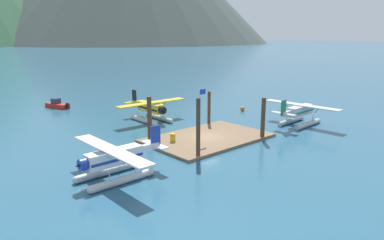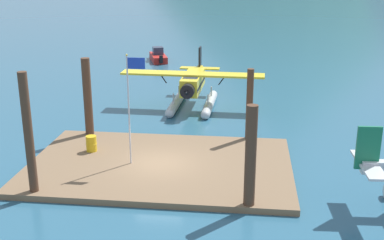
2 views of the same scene
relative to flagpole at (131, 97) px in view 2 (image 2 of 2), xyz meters
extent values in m
plane|color=#285670|center=(1.37, 0.23, -3.90)|extent=(1200.00, 1200.00, 0.00)
cube|color=brown|center=(1.37, 0.23, -3.75)|extent=(13.64, 8.94, 0.30)
cylinder|color=#4C3323|center=(-3.77, -3.72, -0.96)|extent=(0.41, 0.41, 5.87)
cylinder|color=#4C3323|center=(6.02, -3.92, -1.51)|extent=(0.48, 0.48, 4.77)
cylinder|color=#4C3323|center=(-3.71, 4.27, -1.40)|extent=(0.51, 0.51, 4.98)
cylinder|color=#4C3323|center=(5.94, 4.63, -1.65)|extent=(0.40, 0.40, 4.50)
cylinder|color=silver|center=(-0.13, 0.00, -0.77)|extent=(0.08, 0.08, 5.65)
cube|color=#1E3DB2|center=(0.32, 0.00, 1.70)|extent=(0.90, 0.03, 0.56)
sphere|color=gold|center=(-0.13, 0.00, 2.10)|extent=(0.10, 0.10, 0.10)
cylinder|color=gold|center=(-2.70, 1.45, -3.16)|extent=(0.58, 0.58, 0.88)
torus|color=gold|center=(-2.70, 1.45, -3.16)|extent=(0.62, 0.62, 0.04)
cylinder|color=#B7BABF|center=(3.04, 11.70, -3.58)|extent=(0.77, 5.61, 0.64)
sphere|color=#B7BABF|center=(2.97, 8.90, -3.58)|extent=(0.64, 0.64, 0.64)
cylinder|color=#B7BABF|center=(0.54, 11.76, -3.58)|extent=(0.77, 5.61, 0.64)
sphere|color=#B7BABF|center=(0.47, 8.96, -3.58)|extent=(0.64, 0.64, 0.64)
cylinder|color=#B7BABF|center=(3.01, 10.50, -2.91)|extent=(0.10, 0.10, 0.70)
cylinder|color=#B7BABF|center=(3.07, 12.90, -2.91)|extent=(0.10, 0.10, 0.70)
cylinder|color=#B7BABF|center=(0.51, 10.56, -2.91)|extent=(0.10, 0.10, 0.70)
cylinder|color=#B7BABF|center=(0.57, 12.96, -2.91)|extent=(0.10, 0.10, 0.70)
cube|color=yellow|center=(1.79, 11.73, -1.96)|extent=(1.36, 4.83, 1.20)
cube|color=black|center=(1.79, 11.73, -2.06)|extent=(1.37, 4.73, 0.24)
cube|color=#283347|center=(1.76, 10.65, -1.63)|extent=(1.08, 1.13, 0.56)
cube|color=yellow|center=(1.78, 11.43, -1.29)|extent=(10.43, 1.65, 0.14)
cylinder|color=black|center=(3.98, 11.37, -1.62)|extent=(0.62, 0.09, 0.84)
cylinder|color=black|center=(-0.42, 11.48, -1.62)|extent=(0.62, 0.09, 0.84)
cylinder|color=black|center=(1.72, 9.03, -1.96)|extent=(0.97, 0.62, 0.96)
cone|color=black|center=(1.71, 8.58, -1.96)|extent=(0.37, 0.36, 0.36)
cube|color=yellow|center=(1.86, 14.97, -1.86)|extent=(0.49, 2.21, 0.56)
cube|color=black|center=(1.89, 15.87, -1.01)|extent=(0.14, 1.00, 1.90)
cube|color=yellow|center=(1.88, 15.77, -1.76)|extent=(3.22, 0.88, 0.10)
cube|color=#196B47|center=(10.90, -3.29, -1.01)|extent=(1.00, 0.17, 1.90)
cube|color=silver|center=(11.00, -3.29, -1.76)|extent=(0.95, 3.23, 0.10)
cube|color=#B2231E|center=(-4.08, 29.47, -3.55)|extent=(2.72, 4.46, 0.70)
sphere|color=#B2231E|center=(-4.73, 31.46, -3.55)|extent=(0.70, 0.70, 0.70)
cube|color=#283347|center=(-4.17, 29.75, -2.80)|extent=(1.42, 1.48, 0.80)
cube|color=black|center=(-3.38, 27.30, -3.30)|extent=(0.44, 0.42, 0.80)
camera|label=1|loc=(-26.22, -27.71, 7.73)|focal=33.61mm
camera|label=2|loc=(5.79, -23.23, 6.37)|focal=45.97mm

